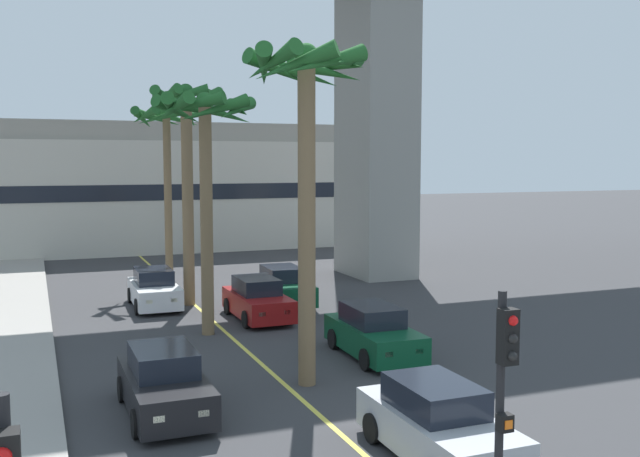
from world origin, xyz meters
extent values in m
cube|color=#DBCC4C|center=(0.00, 24.00, 0.00)|extent=(0.14, 56.00, 0.01)
cube|color=gray|center=(10.40, 32.38, 8.33)|extent=(2.80, 4.40, 16.67)
cube|color=beige|center=(0.00, 48.37, 3.59)|extent=(29.51, 8.00, 7.18)
cube|color=#9C998D|center=(0.00, 48.37, 7.78)|extent=(28.92, 7.20, 1.20)
cube|color=black|center=(0.00, 44.35, 3.95)|extent=(26.56, 0.04, 1.00)
cube|color=black|center=(-3.35, 15.47, 0.58)|extent=(1.72, 4.11, 0.80)
cube|color=black|center=(-3.35, 15.62, 1.26)|extent=(1.40, 2.06, 0.60)
cube|color=#F2EDCC|center=(-2.87, 13.46, 0.63)|extent=(0.24, 0.08, 0.14)
cube|color=#F2EDCC|center=(-3.81, 13.46, 0.63)|extent=(0.24, 0.08, 0.14)
cylinder|color=black|center=(-2.54, 14.20, 0.32)|extent=(0.22, 0.64, 0.64)
cylinder|color=black|center=(-4.15, 14.20, 0.32)|extent=(0.22, 0.64, 0.64)
cylinder|color=black|center=(-2.55, 16.75, 0.32)|extent=(0.22, 0.64, 0.64)
cylinder|color=black|center=(-4.16, 16.74, 0.32)|extent=(0.22, 0.64, 0.64)
cube|color=maroon|center=(1.64, 24.45, 0.58)|extent=(1.72, 4.11, 0.80)
cube|color=black|center=(1.64, 24.60, 1.26)|extent=(1.41, 2.06, 0.60)
cube|color=#F2EDCC|center=(2.12, 22.44, 0.63)|extent=(0.24, 0.08, 0.14)
cube|color=#F2EDCC|center=(1.19, 22.44, 0.63)|extent=(0.24, 0.08, 0.14)
cylinder|color=black|center=(2.46, 23.18, 0.32)|extent=(0.22, 0.64, 0.64)
cylinder|color=black|center=(0.84, 23.18, 0.32)|extent=(0.22, 0.64, 0.64)
cylinder|color=black|center=(2.44, 25.73, 0.32)|extent=(0.22, 0.64, 0.64)
cylinder|color=black|center=(0.83, 25.72, 0.32)|extent=(0.22, 0.64, 0.64)
cube|color=#B7BABF|center=(1.26, 10.81, 0.58)|extent=(1.71, 4.10, 0.80)
cube|color=black|center=(1.26, 10.96, 1.26)|extent=(1.40, 2.05, 0.60)
cylinder|color=black|center=(2.07, 12.08, 0.32)|extent=(0.22, 0.64, 0.64)
cylinder|color=black|center=(0.45, 12.08, 0.32)|extent=(0.22, 0.64, 0.64)
cube|color=white|center=(-1.61, 28.15, 0.58)|extent=(1.78, 4.13, 0.80)
cube|color=black|center=(-1.61, 28.30, 1.26)|extent=(1.43, 2.08, 0.60)
cube|color=#F2EDCC|center=(-1.19, 26.13, 0.63)|extent=(0.24, 0.08, 0.14)
cube|color=#F2EDCC|center=(-2.12, 26.15, 0.63)|extent=(0.24, 0.08, 0.14)
cylinder|color=black|center=(-0.83, 26.86, 0.32)|extent=(0.23, 0.64, 0.64)
cylinder|color=black|center=(-2.45, 26.89, 0.32)|extent=(0.23, 0.64, 0.64)
cylinder|color=black|center=(-0.78, 29.40, 0.32)|extent=(0.23, 0.64, 0.64)
cylinder|color=black|center=(-2.39, 29.43, 0.32)|extent=(0.23, 0.64, 0.64)
cube|color=#0C4728|center=(3.44, 26.79, 0.58)|extent=(1.86, 4.16, 0.80)
cube|color=black|center=(3.45, 26.94, 1.26)|extent=(1.47, 2.10, 0.60)
cube|color=#F2EDCC|center=(3.83, 24.77, 0.63)|extent=(0.24, 0.09, 0.14)
cube|color=#F2EDCC|center=(2.90, 24.80, 0.63)|extent=(0.24, 0.09, 0.14)
cylinder|color=black|center=(4.20, 25.49, 0.32)|extent=(0.24, 0.65, 0.64)
cylinder|color=black|center=(2.58, 25.55, 0.32)|extent=(0.24, 0.65, 0.64)
cylinder|color=black|center=(4.30, 28.03, 0.32)|extent=(0.24, 0.65, 0.64)
cylinder|color=black|center=(2.68, 28.09, 0.32)|extent=(0.24, 0.65, 0.64)
cube|color=#0C4728|center=(3.42, 18.16, 0.58)|extent=(1.81, 4.14, 0.80)
cube|color=black|center=(3.42, 18.31, 1.26)|extent=(1.45, 2.09, 0.60)
cube|color=#F2EDCC|center=(3.83, 16.14, 0.63)|extent=(0.24, 0.09, 0.14)
cube|color=#F2EDCC|center=(2.90, 16.16, 0.63)|extent=(0.24, 0.09, 0.14)
cylinder|color=black|center=(4.19, 16.87, 0.32)|extent=(0.24, 0.65, 0.64)
cylinder|color=black|center=(2.58, 16.91, 0.32)|extent=(0.24, 0.65, 0.64)
cylinder|color=black|center=(4.26, 19.41, 0.32)|extent=(0.24, 0.65, 0.64)
cylinder|color=black|center=(2.65, 19.45, 0.32)|extent=(0.24, 0.65, 0.64)
sphere|color=red|center=(-6.33, 3.84, 3.99)|extent=(0.14, 0.14, 0.14)
cylinder|color=black|center=(-0.20, 6.80, 2.10)|extent=(0.12, 0.12, 4.20)
cube|color=black|center=(-0.20, 6.66, 3.60)|extent=(0.24, 0.20, 0.76)
sphere|color=red|center=(-0.20, 6.56, 3.84)|extent=(0.14, 0.14, 0.14)
sphere|color=black|center=(-0.20, 6.56, 3.60)|extent=(0.14, 0.14, 0.14)
sphere|color=black|center=(-0.20, 6.56, 3.36)|extent=(0.14, 0.14, 0.14)
cube|color=black|center=(-0.20, 6.68, 2.40)|extent=(0.20, 0.16, 0.24)
cube|color=orange|center=(-0.20, 6.60, 2.40)|extent=(0.12, 0.03, 0.12)
cylinder|color=brown|center=(-0.62, 22.83, 3.89)|extent=(0.43, 0.43, 7.78)
sphere|color=#236028|center=(-0.62, 22.83, 7.93)|extent=(0.60, 0.60, 0.60)
cone|color=#236028|center=(0.53, 22.80, 7.67)|extent=(0.50, 2.36, 0.93)
cone|color=#236028|center=(0.16, 23.67, 7.58)|extent=(2.01, 1.92, 1.09)
cone|color=#236028|center=(-0.39, 23.96, 7.70)|extent=(2.39, 0.90, 0.88)
cone|color=#236028|center=(-1.34, 23.74, 7.60)|extent=(2.11, 1.79, 1.05)
cone|color=#236028|center=(-1.75, 23.09, 7.72)|extent=(0.96, 2.39, 0.84)
cone|color=#236028|center=(-1.74, 22.52, 7.61)|extent=(1.06, 2.37, 1.04)
cone|color=#236028|center=(-1.29, 21.89, 7.71)|extent=(2.17, 1.71, 0.86)
cone|color=#236028|center=(-0.57, 21.68, 7.56)|extent=(2.35, 0.54, 1.11)
cone|color=#236028|center=(0.24, 22.07, 7.60)|extent=(1.87, 2.05, 1.05)
cylinder|color=brown|center=(-0.06, 33.52, 4.05)|extent=(0.37, 0.37, 8.11)
sphere|color=#236028|center=(-0.06, 33.52, 8.26)|extent=(0.60, 0.60, 0.60)
cone|color=#236028|center=(1.08, 33.46, 7.89)|extent=(0.56, 2.33, 1.12)
cone|color=#236028|center=(0.62, 34.44, 7.95)|extent=(2.13, 1.73, 1.02)
cone|color=#236028|center=(-0.27, 34.64, 7.96)|extent=(2.36, 0.86, 0.99)
cone|color=#236028|center=(-1.08, 34.04, 7.90)|extent=(1.44, 2.26, 1.11)
cone|color=#236028|center=(-1.14, 33.14, 7.99)|extent=(1.19, 2.34, 0.94)
cone|color=#236028|center=(-0.45, 32.45, 7.93)|extent=(2.33, 1.20, 1.05)
cone|color=#236028|center=(0.77, 32.73, 7.98)|extent=(1.92, 1.99, 0.96)
cylinder|color=brown|center=(0.56, 16.36, 4.25)|extent=(0.46, 0.46, 8.49)
sphere|color=#236028|center=(0.56, 16.36, 8.64)|extent=(0.60, 0.60, 0.60)
cone|color=#236028|center=(1.65, 16.42, 8.45)|extent=(0.56, 2.23, 0.81)
cone|color=#236028|center=(1.36, 17.09, 8.34)|extent=(1.82, 1.92, 1.00)
cone|color=#236028|center=(0.78, 17.42, 8.30)|extent=(2.24, 0.87, 1.07)
cone|color=#236028|center=(0.13, 17.35, 8.36)|extent=(2.20, 1.28, 0.98)
cone|color=#236028|center=(-0.47, 16.68, 8.31)|extent=(1.07, 2.23, 1.06)
cone|color=#236028|center=(-0.48, 16.05, 8.35)|extent=(1.05, 2.24, 0.99)
cone|color=#236028|center=(-0.06, 15.47, 8.28)|extent=(2.05, 1.61, 1.11)
cone|color=#236028|center=(0.66, 15.28, 8.33)|extent=(2.24, 0.64, 1.02)
cone|color=#236028|center=(1.43, 15.70, 8.46)|extent=(1.68, 2.03, 0.80)
cylinder|color=brown|center=(-0.19, 28.13, 4.29)|extent=(0.46, 0.46, 8.58)
sphere|color=#236028|center=(-0.19, 28.13, 8.73)|extent=(0.60, 0.60, 0.60)
cone|color=#236028|center=(0.77, 28.01, 8.41)|extent=(0.69, 2.02, 1.01)
cone|color=#236028|center=(0.41, 28.89, 8.41)|extent=(1.82, 1.57, 1.02)
cone|color=#236028|center=(-0.44, 29.07, 8.38)|extent=(2.02, 0.92, 1.07)
cone|color=#236028|center=(-1.04, 28.60, 8.39)|extent=(1.35, 1.94, 1.04)
cone|color=#236028|center=(-1.08, 27.75, 8.39)|extent=(1.17, 1.99, 1.04)
cone|color=#236028|center=(-0.45, 27.20, 8.52)|extent=(2.03, 0.96, 0.84)
cone|color=#236028|center=(0.44, 27.39, 8.50)|extent=(1.79, 1.62, 0.87)
camera|label=1|loc=(-6.08, -1.27, 5.97)|focal=40.65mm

